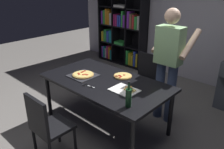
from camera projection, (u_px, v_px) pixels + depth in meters
ground_plane at (106, 124)px, 3.59m from camera, size 12.00×12.00×0.00m
back_wall at (191, 15)px, 4.80m from camera, size 6.40×0.10×2.80m
dining_table at (105, 85)px, 3.32m from camera, size 1.88×1.03×0.75m
chair_near_camera at (46, 124)px, 2.71m from camera, size 0.42×0.42×0.90m
chair_far_side at (144, 76)px, 4.06m from camera, size 0.42×0.42×0.90m
bookshelf at (122, 29)px, 5.93m from camera, size 1.40×0.35×1.95m
person_serving_pizza at (169, 60)px, 3.37m from camera, size 0.55×0.54×1.75m
pepperoni_pizza_on_tray at (83, 75)px, 3.45m from camera, size 0.38×0.38×0.04m
pizza_slices_on_towel at (126, 90)px, 3.00m from camera, size 0.36×0.28×0.03m
wine_bottle at (129, 97)px, 2.58m from camera, size 0.07×0.07×0.32m
kitchen_scissors at (87, 85)px, 3.13m from camera, size 0.20×0.09×0.01m
second_pizza_plain at (123, 76)px, 3.42m from camera, size 0.27×0.27×0.03m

